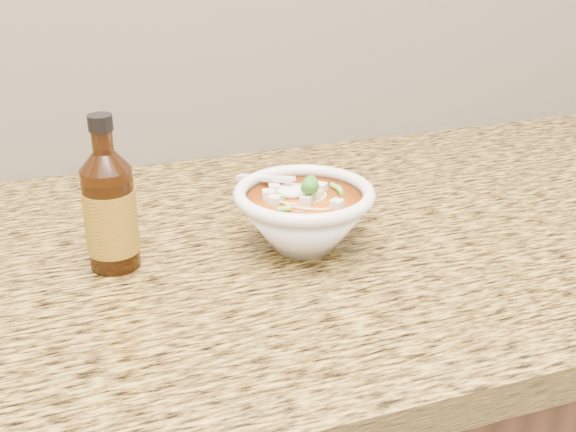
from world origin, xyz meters
name	(u,v)px	position (x,y,z in m)	size (l,w,h in m)	color
counter_slab	(162,270)	(0.00, 1.68, 0.88)	(4.00, 0.68, 0.04)	#AA8D3E
soup_bowl	(304,217)	(0.16, 1.64, 0.94)	(0.17, 0.18, 0.09)	white
hot_sauce_bottle	(110,212)	(-0.05, 1.67, 0.97)	(0.07, 0.07, 0.18)	#3A1A08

